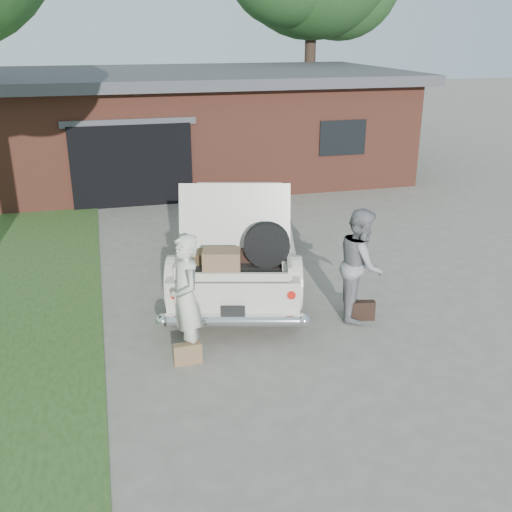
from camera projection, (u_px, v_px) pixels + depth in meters
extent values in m
plane|color=gray|center=(266.00, 334.00, 9.52)|extent=(90.00, 90.00, 0.00)
cube|color=brown|center=(202.00, 128.00, 19.62)|extent=(12.00, 7.00, 3.00)
cube|color=#4C4C51|center=(200.00, 75.00, 19.03)|extent=(12.80, 7.80, 0.30)
cube|color=black|center=(132.00, 165.00, 16.05)|extent=(3.20, 0.30, 2.20)
cube|color=#4C4C51|center=(129.00, 122.00, 15.58)|extent=(3.50, 0.12, 0.18)
cube|color=black|center=(342.00, 138.00, 17.22)|extent=(1.40, 0.08, 1.00)
cylinder|color=#38281E|center=(310.00, 72.00, 23.97)|extent=(0.44, 0.44, 5.81)
cube|color=beige|center=(238.00, 245.00, 11.45)|extent=(3.29, 5.65, 0.69)
cube|color=beige|center=(238.00, 210.00, 11.53)|extent=(2.23, 2.50, 0.55)
cube|color=black|center=(240.00, 197.00, 12.48)|extent=(1.61, 0.50, 0.47)
cube|color=black|center=(237.00, 227.00, 10.60)|extent=(1.61, 0.50, 0.47)
cylinder|color=black|center=(179.00, 300.00, 9.88)|extent=(0.40, 0.74, 0.70)
cylinder|color=black|center=(292.00, 300.00, 9.87)|extent=(0.40, 0.74, 0.70)
cylinder|color=black|center=(198.00, 231.00, 13.25)|extent=(0.40, 0.74, 0.70)
cylinder|color=black|center=(283.00, 231.00, 13.25)|extent=(0.40, 0.74, 0.70)
cylinder|color=silver|center=(233.00, 321.00, 9.01)|extent=(2.15, 0.73, 0.19)
cylinder|color=#A5140F|center=(175.00, 294.00, 8.93)|extent=(0.15, 0.13, 0.13)
cylinder|color=#A5140F|center=(291.00, 294.00, 8.93)|extent=(0.15, 0.13, 0.13)
cube|color=black|center=(233.00, 312.00, 8.93)|extent=(0.35, 0.11, 0.18)
cube|color=black|center=(234.00, 266.00, 9.43)|extent=(1.89, 1.55, 0.04)
cube|color=beige|center=(180.00, 260.00, 9.40)|extent=(0.36, 1.15, 0.19)
cube|color=beige|center=(288.00, 260.00, 9.40)|extent=(0.36, 1.15, 0.19)
cube|color=beige|center=(233.00, 277.00, 8.87)|extent=(1.66, 0.49, 0.13)
cube|color=beige|center=(235.00, 222.00, 9.61)|extent=(1.82, 0.82, 1.19)
cube|color=#48351E|center=(212.00, 257.00, 9.52)|extent=(0.64, 0.50, 0.18)
cube|color=brown|center=(222.00, 262.00, 9.00)|extent=(0.64, 0.50, 0.39)
cube|color=black|center=(247.00, 253.00, 9.65)|extent=(0.69, 0.54, 0.19)
cylinder|color=black|center=(267.00, 245.00, 9.25)|extent=(0.74, 0.35, 0.72)
imported|color=beige|center=(186.00, 299.00, 8.51)|extent=(0.55, 0.75, 1.89)
imported|color=gray|center=(361.00, 264.00, 9.79)|extent=(1.00, 1.11, 1.87)
cube|color=olive|center=(188.00, 354.00, 8.62)|extent=(0.41, 0.14, 0.31)
cube|color=black|center=(362.00, 310.00, 9.92)|extent=(0.44, 0.21, 0.33)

